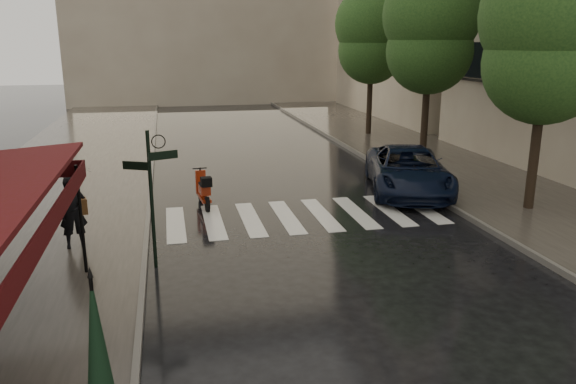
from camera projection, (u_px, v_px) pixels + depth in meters
name	position (u px, v px, depth m)	size (l,w,h in m)	color
ground	(223.00, 325.00, 10.04)	(120.00, 120.00, 0.00)	black
sidewalk_near	(66.00, 179.00, 20.42)	(6.00, 60.00, 0.12)	#38332D
sidewalk_far	(439.00, 161.00, 23.44)	(5.50, 60.00, 0.12)	#38332D
curb_near	(152.00, 174.00, 21.04)	(0.12, 60.00, 0.16)	#595651
curb_far	(375.00, 163.00, 22.86)	(0.12, 60.00, 0.16)	#595651
crosswalk	(304.00, 215.00, 16.31)	(7.85, 3.20, 0.01)	silver
signpost	(151.00, 188.00, 12.15)	(1.17, 0.29, 3.10)	black
tree_near	(549.00, 26.00, 15.33)	(3.80, 3.80, 7.99)	black
tree_mid	(431.00, 23.00, 21.84)	(3.80, 3.80, 8.34)	black
tree_far	(372.00, 29.00, 28.52)	(3.80, 3.80, 8.16)	black
pedestrian_with_umbrella	(70.00, 180.00, 13.09)	(1.25, 1.26, 2.50)	black
scooter	(204.00, 191.00, 17.03)	(0.51, 1.67, 1.10)	black
parked_car	(408.00, 170.00, 18.69)	(2.46, 5.34, 1.48)	black
parasol_back	(100.00, 370.00, 6.11)	(0.47, 0.47, 2.50)	black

